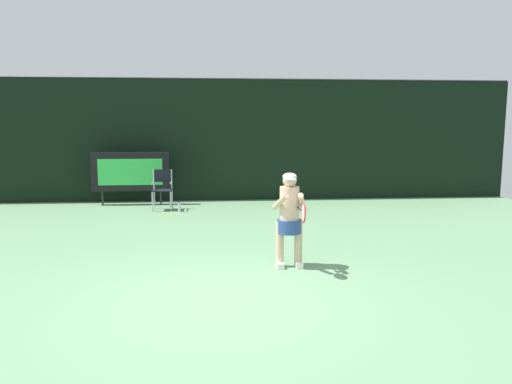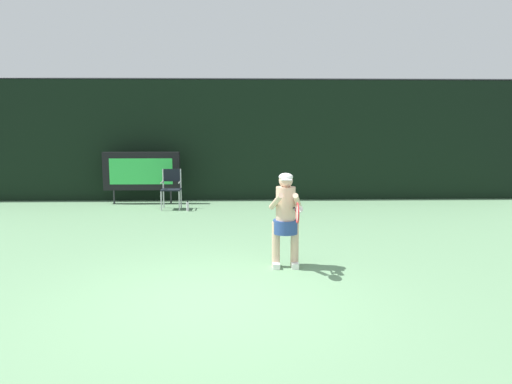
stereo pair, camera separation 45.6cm
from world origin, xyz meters
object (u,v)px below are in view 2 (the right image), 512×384
object	(u,v)px
tennis_racket	(297,213)
umpire_chair	(171,186)
water_bottle	(188,207)
tennis_player	(286,216)
scoreboard	(142,171)

from	to	relation	value
tennis_racket	umpire_chair	bearing A→B (deg)	108.13
water_bottle	tennis_player	xyz separation A→B (m)	(2.13, -5.13, 0.71)
umpire_chair	scoreboard	bearing A→B (deg)	136.55
umpire_chair	water_bottle	bearing A→B (deg)	-38.96
scoreboard	tennis_player	distance (m)	7.37
scoreboard	tennis_player	xyz separation A→B (m)	(3.58, -6.44, -0.11)
umpire_chair	tennis_player	xyz separation A→B (m)	(2.60, -5.51, 0.22)
scoreboard	umpire_chair	distance (m)	1.39
water_bottle	tennis_racket	world-z (taller)	tennis_racket
water_bottle	umpire_chair	bearing A→B (deg)	141.04
scoreboard	umpire_chair	bearing A→B (deg)	-43.45
scoreboard	umpire_chair	xyz separation A→B (m)	(0.98, -0.93, -0.33)
water_bottle	tennis_player	distance (m)	5.60
scoreboard	water_bottle	bearing A→B (deg)	-42.06
water_bottle	tennis_racket	size ratio (longest dim) A/B	0.44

